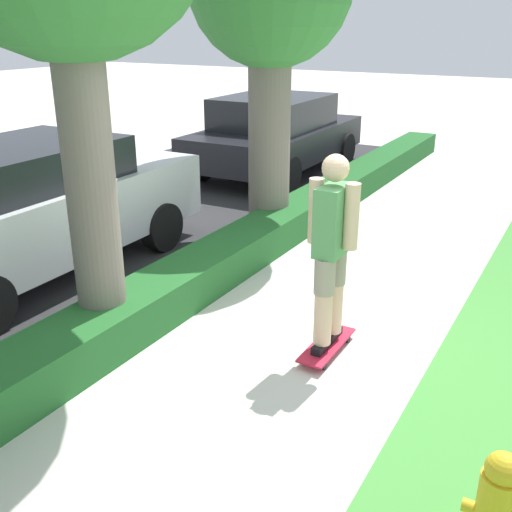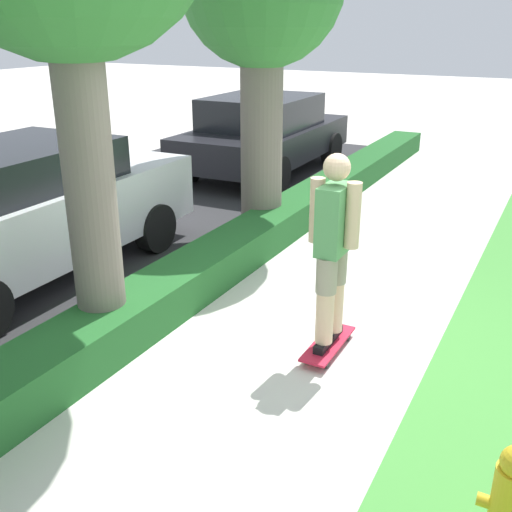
{
  "view_description": "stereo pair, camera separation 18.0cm",
  "coord_description": "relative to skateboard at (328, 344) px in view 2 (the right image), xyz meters",
  "views": [
    {
      "loc": [
        -4.4,
        -1.92,
        2.76
      ],
      "look_at": [
        -0.02,
        0.6,
        0.77
      ],
      "focal_mm": 42.0,
      "sensor_mm": 36.0,
      "label": 1
    },
    {
      "loc": [
        -4.48,
        -1.76,
        2.76
      ],
      "look_at": [
        -0.02,
        0.6,
        0.77
      ],
      "focal_mm": 42.0,
      "sensor_mm": 36.0,
      "label": 2
    }
  ],
  "objects": [
    {
      "name": "skater_person",
      "position": [
        0.0,
        0.0,
        0.92
      ],
      "size": [
        0.5,
        0.44,
        1.7
      ],
      "color": "black",
      "rests_on": "skateboard"
    },
    {
      "name": "hedge_row",
      "position": [
        0.04,
        1.74,
        0.13
      ],
      "size": [
        18.6,
        0.6,
        0.41
      ],
      "color": "#236028",
      "rests_on": "ground_plane"
    },
    {
      "name": "parked_car_middle",
      "position": [
        -0.02,
        3.66,
        0.73
      ],
      "size": [
        4.29,
        1.78,
        1.52
      ],
      "rotation": [
        0.0,
        0.0,
        0.02
      ],
      "color": "silver",
      "rests_on": "ground_plane"
    },
    {
      "name": "fire_hydrant",
      "position": [
        -1.68,
        -1.66,
        0.32
      ],
      "size": [
        0.21,
        0.33,
        0.77
      ],
      "color": "gold",
      "rests_on": "ground_plane"
    },
    {
      "name": "skateboard",
      "position": [
        0.0,
        0.0,
        0.0
      ],
      "size": [
        0.78,
        0.24,
        0.09
      ],
      "color": "red",
      "rests_on": "ground_plane"
    },
    {
      "name": "ground_plane",
      "position": [
        0.04,
        0.14,
        -0.07
      ],
      "size": [
        60.0,
        60.0,
        0.0
      ],
      "primitive_type": "plane",
      "color": "beige"
    },
    {
      "name": "parked_car_rear",
      "position": [
        5.81,
        3.63,
        0.69
      ],
      "size": [
        4.14,
        2.04,
        1.46
      ],
      "rotation": [
        0.0,
        0.0,
        0.02
      ],
      "color": "black",
      "rests_on": "ground_plane"
    }
  ]
}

